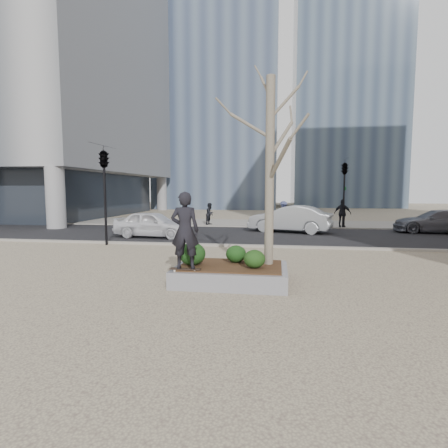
# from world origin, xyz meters

# --- Properties ---
(ground) EXTENTS (120.00, 120.00, 0.00)m
(ground) POSITION_xyz_m (0.00, 0.00, 0.00)
(ground) COLOR tan
(ground) RESTS_ON ground
(street) EXTENTS (60.00, 8.00, 0.02)m
(street) POSITION_xyz_m (0.00, 10.00, 0.01)
(street) COLOR black
(street) RESTS_ON ground
(far_sidewalk) EXTENTS (60.00, 6.00, 0.02)m
(far_sidewalk) POSITION_xyz_m (0.00, 17.00, 0.01)
(far_sidewalk) COLOR gray
(far_sidewalk) RESTS_ON ground
(planter) EXTENTS (3.00, 2.00, 0.45)m
(planter) POSITION_xyz_m (1.00, 0.00, 0.23)
(planter) COLOR gray
(planter) RESTS_ON ground
(planter_mulch) EXTENTS (2.70, 1.70, 0.04)m
(planter_mulch) POSITION_xyz_m (1.00, 0.00, 0.47)
(planter_mulch) COLOR #382314
(planter_mulch) RESTS_ON planter
(sycamore_tree) EXTENTS (2.80, 2.80, 6.60)m
(sycamore_tree) POSITION_xyz_m (2.00, 0.30, 3.79)
(sycamore_tree) COLOR gray
(sycamore_tree) RESTS_ON planter_mulch
(shrub_left) EXTENTS (0.72, 0.72, 0.61)m
(shrub_left) POSITION_xyz_m (-0.03, -0.18, 0.80)
(shrub_left) COLOR #113713
(shrub_left) RESTS_ON planter_mulch
(shrub_middle) EXTENTS (0.56, 0.56, 0.48)m
(shrub_middle) POSITION_xyz_m (1.09, 0.34, 0.73)
(shrub_middle) COLOR #1B3D13
(shrub_middle) RESTS_ON planter_mulch
(shrub_right) EXTENTS (0.56, 0.56, 0.48)m
(shrub_right) POSITION_xyz_m (1.65, -0.28, 0.73)
(shrub_right) COLOR #153C13
(shrub_right) RESTS_ON planter_mulch
(skateboard) EXTENTS (0.79, 0.22, 0.08)m
(skateboard) POSITION_xyz_m (-0.07, -0.76, 0.49)
(skateboard) COLOR black
(skateboard) RESTS_ON planter
(skateboarder) EXTENTS (0.75, 0.53, 1.95)m
(skateboarder) POSITION_xyz_m (-0.07, -0.76, 1.50)
(skateboarder) COLOR black
(skateboarder) RESTS_ON skateboard
(police_car) EXTENTS (4.19, 1.96, 1.39)m
(police_car) POSITION_xyz_m (-4.27, 8.30, 0.71)
(police_car) COLOR white
(police_car) RESTS_ON street
(car_silver) EXTENTS (5.06, 3.01, 1.58)m
(car_silver) POSITION_xyz_m (2.94, 11.62, 0.81)
(car_silver) COLOR #A3A7AB
(car_silver) RESTS_ON street
(car_third) EXTENTS (4.78, 2.31, 1.34)m
(car_third) POSITION_xyz_m (11.37, 12.57, 0.69)
(car_third) COLOR slate
(car_third) RESTS_ON street
(pedestrian_a) EXTENTS (0.80, 0.90, 1.55)m
(pedestrian_a) POSITION_xyz_m (-2.56, 15.31, 0.80)
(pedestrian_a) COLOR black
(pedestrian_a) RESTS_ON far_sidewalk
(pedestrian_b) EXTENTS (0.86, 1.21, 1.69)m
(pedestrian_b) POSITION_xyz_m (2.64, 16.00, 0.87)
(pedestrian_b) COLOR #3C436C
(pedestrian_b) RESTS_ON far_sidewalk
(pedestrian_c) EXTENTS (1.18, 0.86, 1.86)m
(pedestrian_c) POSITION_xyz_m (6.48, 14.75, 0.96)
(pedestrian_c) COLOR black
(pedestrian_c) RESTS_ON far_sidewalk
(traffic_light_near) EXTENTS (0.60, 2.48, 4.50)m
(traffic_light_near) POSITION_xyz_m (-5.50, 5.60, 2.25)
(traffic_light_near) COLOR black
(traffic_light_near) RESTS_ON ground
(traffic_light_far) EXTENTS (0.60, 2.48, 4.50)m
(traffic_light_far) POSITION_xyz_m (6.50, 14.60, 2.25)
(traffic_light_far) COLOR black
(traffic_light_far) RESTS_ON ground
(building_glass_a) EXTENTS (16.00, 16.00, 45.00)m
(building_glass_a) POSITION_xyz_m (-6.00, 42.00, 22.50)
(building_glass_a) COLOR slate
(building_glass_a) RESTS_ON ground
(building_glass_b) EXTENTS (15.00, 15.00, 55.00)m
(building_glass_b) POSITION_xyz_m (12.00, 48.00, 27.50)
(building_glass_b) COLOR slate
(building_glass_b) RESTS_ON ground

